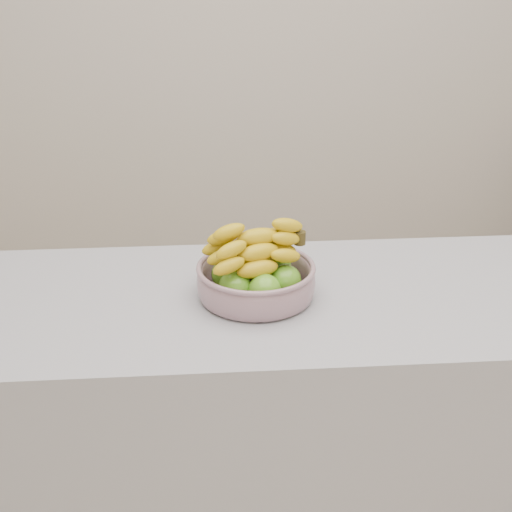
{
  "coord_description": "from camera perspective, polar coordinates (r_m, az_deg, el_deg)",
  "views": [
    {
      "loc": [
        -0.29,
        -1.29,
        1.65
      ],
      "look_at": [
        -0.18,
        0.13,
        1.0
      ],
      "focal_mm": 50.0,
      "sensor_mm": 36.0,
      "label": 1
    }
  ],
  "objects": [
    {
      "name": "fruit_bowl",
      "position": [
        1.59,
        -0.01,
        -1.6
      ],
      "size": [
        0.27,
        0.27,
        0.16
      ],
      "rotation": [
        0.0,
        0.0,
        0.21
      ],
      "color": "#9AA4B9",
      "rests_on": "counter"
    },
    {
      "name": "counter",
      "position": [
        1.88,
        5.61,
        -15.22
      ],
      "size": [
        2.0,
        0.6,
        0.9
      ],
      "primitive_type": "cube",
      "color": "#98989F",
      "rests_on": "ground"
    }
  ]
}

